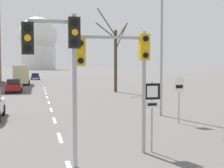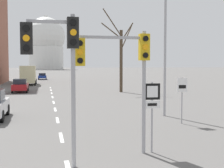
% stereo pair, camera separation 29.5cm
% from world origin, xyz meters
% --- Properties ---
extents(lane_stripe_1, '(0.16, 2.00, 0.01)m').
position_xyz_m(lane_stripe_1, '(0.00, 7.91, 0.00)').
color(lane_stripe_1, silver).
rests_on(lane_stripe_1, ground_plane).
extents(lane_stripe_2, '(0.16, 2.00, 0.01)m').
position_xyz_m(lane_stripe_2, '(0.00, 12.41, 0.00)').
color(lane_stripe_2, silver).
rests_on(lane_stripe_2, ground_plane).
extents(lane_stripe_3, '(0.16, 2.00, 0.01)m').
position_xyz_m(lane_stripe_3, '(0.00, 16.91, 0.00)').
color(lane_stripe_3, silver).
rests_on(lane_stripe_3, ground_plane).
extents(lane_stripe_4, '(0.16, 2.00, 0.01)m').
position_xyz_m(lane_stripe_4, '(0.00, 21.41, 0.00)').
color(lane_stripe_4, silver).
rests_on(lane_stripe_4, ground_plane).
extents(lane_stripe_5, '(0.16, 2.00, 0.01)m').
position_xyz_m(lane_stripe_5, '(0.00, 25.91, 0.00)').
color(lane_stripe_5, silver).
rests_on(lane_stripe_5, ground_plane).
extents(lane_stripe_6, '(0.16, 2.00, 0.01)m').
position_xyz_m(lane_stripe_6, '(0.00, 30.41, 0.00)').
color(lane_stripe_6, silver).
rests_on(lane_stripe_6, ground_plane).
extents(lane_stripe_7, '(0.16, 2.00, 0.01)m').
position_xyz_m(lane_stripe_7, '(0.00, 34.91, 0.00)').
color(lane_stripe_7, silver).
rests_on(lane_stripe_7, ground_plane).
extents(lane_stripe_8, '(0.16, 2.00, 0.01)m').
position_xyz_m(lane_stripe_8, '(0.00, 39.41, 0.00)').
color(lane_stripe_8, silver).
rests_on(lane_stripe_8, ground_plane).
extents(traffic_signal_near_right, '(2.71, 0.34, 4.48)m').
position_xyz_m(traffic_signal_near_right, '(2.01, 4.76, 3.40)').
color(traffic_signal_near_right, '#9E9EA3').
rests_on(traffic_signal_near_right, ground_plane).
extents(traffic_signal_centre_tall, '(1.76, 0.34, 4.83)m').
position_xyz_m(traffic_signal_centre_tall, '(-0.30, 3.71, 3.65)').
color(traffic_signal_centre_tall, '#9E9EA3').
rests_on(traffic_signal_centre_tall, ground_plane).
extents(route_sign_post, '(0.60, 0.08, 2.63)m').
position_xyz_m(route_sign_post, '(3.18, 4.77, 1.80)').
color(route_sign_post, '#9E9EA3').
rests_on(route_sign_post, ground_plane).
extents(speed_limit_sign, '(0.60, 0.08, 2.58)m').
position_xyz_m(speed_limit_sign, '(6.71, 9.85, 1.75)').
color(speed_limit_sign, '#9E9EA3').
rests_on(speed_limit_sign, ground_plane).
extents(street_lamp_right, '(2.36, 0.36, 8.78)m').
position_xyz_m(street_lamp_right, '(6.36, 12.57, 5.37)').
color(street_lamp_right, '#9E9EA3').
rests_on(street_lamp_right, ground_plane).
extents(sedan_near_right, '(1.78, 4.37, 1.62)m').
position_xyz_m(sedan_near_right, '(-3.63, 32.61, 0.82)').
color(sedan_near_right, maroon).
rests_on(sedan_near_right, ground_plane).
extents(sedan_mid_centre, '(1.83, 4.47, 1.45)m').
position_xyz_m(sedan_mid_centre, '(-1.36, 65.62, 0.76)').
color(sedan_mid_centre, navy).
rests_on(sedan_mid_centre, ground_plane).
extents(delivery_truck, '(2.44, 7.20, 3.14)m').
position_xyz_m(delivery_truck, '(-3.42, 46.91, 1.70)').
color(delivery_truck, '#333842').
rests_on(delivery_truck, ground_plane).
extents(bare_tree_right_near, '(4.46, 3.13, 9.97)m').
position_xyz_m(bare_tree_right_near, '(8.21, 30.36, 4.38)').
color(bare_tree_right_near, '#473828').
rests_on(bare_tree_right_near, ground_plane).
extents(capitol_dome, '(27.43, 27.43, 38.74)m').
position_xyz_m(capitol_dome, '(0.00, 225.20, 18.87)').
color(capitol_dome, silver).
rests_on(capitol_dome, ground_plane).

